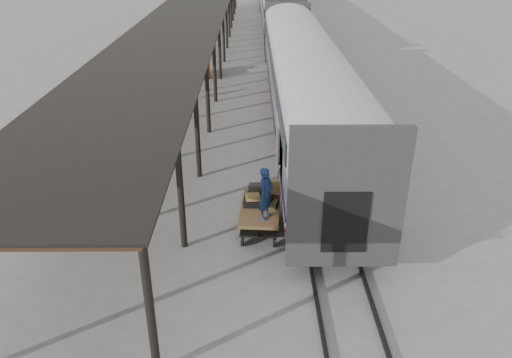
{
  "coord_description": "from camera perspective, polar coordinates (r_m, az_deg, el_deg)",
  "views": [
    {
      "loc": [
        0.8,
        -15.1,
        8.79
      ],
      "look_at": [
        0.9,
        -0.73,
        1.7
      ],
      "focal_mm": 35.0,
      "sensor_mm": 36.0,
      "label": 1
    }
  ],
  "objects": [
    {
      "name": "luggage_tug",
      "position": [
        34.81,
        -6.51,
        12.63
      ],
      "size": [
        1.52,
        1.93,
        1.49
      ],
      "rotation": [
        0.0,
        0.0,
        0.33
      ],
      "color": "maroon",
      "rests_on": "ground"
    },
    {
      "name": "train",
      "position": [
        49.33,
        2.52,
        19.13
      ],
      "size": [
        3.45,
        76.01,
        4.01
      ],
      "color": "silver",
      "rests_on": "ground"
    },
    {
      "name": "canopy",
      "position": [
        39.61,
        -6.87,
        19.14
      ],
      "size": [
        4.9,
        64.3,
        4.15
      ],
      "color": "#422B19",
      "rests_on": "ground"
    },
    {
      "name": "ground",
      "position": [
        17.49,
        -2.97,
        -3.95
      ],
      "size": [
        160.0,
        160.0,
        0.0
      ],
      "primitive_type": "plane",
      "color": "slate",
      "rests_on": "ground"
    },
    {
      "name": "pedestrian",
      "position": [
        29.5,
        -8.84,
        10.26
      ],
      "size": [
        0.99,
        0.51,
        1.62
      ],
      "primitive_type": "imported",
      "rotation": [
        0.0,
        0.0,
        3.27
      ],
      "color": "black",
      "rests_on": "ground"
    },
    {
      "name": "rails",
      "position": [
        49.93,
        2.45,
        16.16
      ],
      "size": [
        1.54,
        150.0,
        0.12
      ],
      "color": "black",
      "rests_on": "ground"
    },
    {
      "name": "porter",
      "position": [
        15.15,
        1.16,
        -1.65
      ],
      "size": [
        0.65,
        0.73,
        1.68
      ],
      "primitive_type": "imported",
      "rotation": [
        0.0,
        0.0,
        1.05
      ],
      "color": "navy",
      "rests_on": "baggage_cart"
    },
    {
      "name": "baggage_cart",
      "position": [
        16.22,
        0.48,
        -3.86
      ],
      "size": [
        1.42,
        2.48,
        0.86
      ],
      "rotation": [
        0.0,
        0.0,
        -0.07
      ],
      "color": "brown",
      "rests_on": "ground"
    },
    {
      "name": "suitcase_stack",
      "position": [
        16.35,
        0.41,
        -1.99
      ],
      "size": [
        1.25,
        1.13,
        0.57
      ],
      "rotation": [
        0.0,
        0.0,
        -0.07
      ],
      "color": "#333436",
      "rests_on": "baggage_cart"
    }
  ]
}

